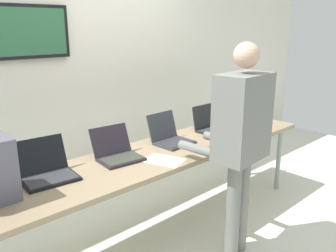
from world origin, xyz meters
TOP-DOWN VIEW (x-y plane):
  - ground at (0.00, 0.00)m, footprint 8.00×8.00m
  - back_wall at (-0.02, 1.13)m, footprint 8.00×0.11m
  - workbench at (0.00, 0.00)m, footprint 3.20×0.70m
  - laptop_station_0 at (-0.96, 0.15)m, footprint 0.39×0.38m
  - laptop_station_1 at (-0.39, 0.11)m, footprint 0.36×0.37m
  - laptop_station_2 at (0.19, 0.12)m, footprint 0.33×0.34m
  - laptop_station_3 at (0.77, 0.11)m, footprint 0.37×0.29m
  - laptop_station_4 at (1.36, 0.13)m, footprint 0.38×0.34m
  - person at (0.21, -0.62)m, footprint 0.46×0.61m
  - coffee_mug at (0.92, -0.25)m, footprint 0.09×0.09m
  - paper_sheet at (-0.15, -0.17)m, footprint 0.30×0.35m

SIDE VIEW (x-z plane):
  - ground at x=0.00m, z-range -0.04..0.00m
  - workbench at x=0.00m, z-range 0.33..1.09m
  - paper_sheet at x=-0.15m, z-range 0.76..0.76m
  - coffee_mug at x=0.92m, z-range 0.76..0.84m
  - laptop_station_4 at x=1.36m, z-range 0.70..0.93m
  - laptop_station_1 at x=-0.39m, z-range 0.69..0.93m
  - laptop_station_3 at x=0.77m, z-range 0.69..0.94m
  - laptop_station_0 at x=-0.96m, z-range 0.69..0.94m
  - laptop_station_2 at x=0.19m, z-range 0.69..0.94m
  - person at x=0.21m, z-range 0.18..1.84m
  - back_wall at x=-0.02m, z-range 0.01..2.77m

